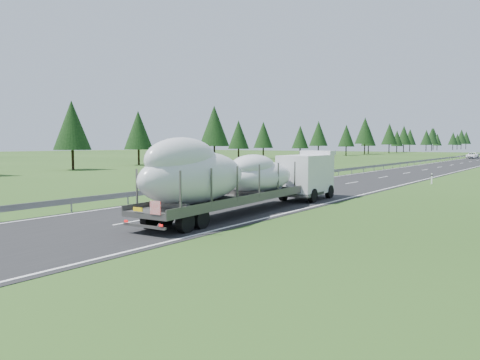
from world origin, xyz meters
The scene contains 6 objects.
ground centered at (0.00, 0.00, 0.00)m, with size 400.00×400.00×0.00m, color #264617.
road_surface centered at (0.00, 100.00, 0.01)m, with size 10.00×400.00×0.02m, color black.
guardrail centered at (-5.30, 99.94, 0.60)m, with size 0.10×400.00×0.76m.
tree_line_left centered at (-42.30, 156.50, 7.03)m, with size 13.78×360.03×12.64m.
boat_truck centered at (2.60, 5.28, 2.02)m, with size 3.26×17.57×4.03m.
distant_van centered at (-3.43, 113.70, 0.77)m, with size 2.55×5.54×1.54m, color white.
Camera 1 is at (17.01, -15.37, 3.75)m, focal length 35.00 mm.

